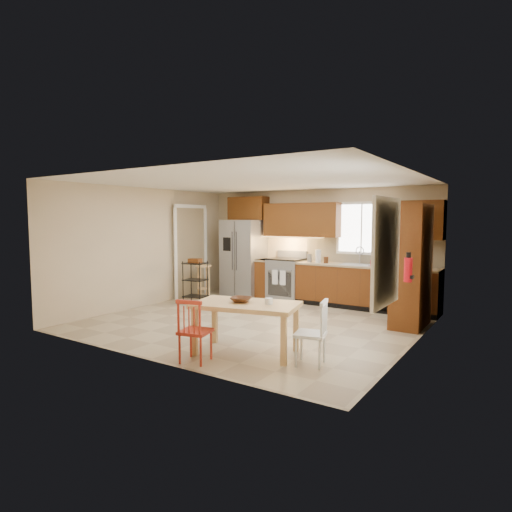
{
  "coord_description": "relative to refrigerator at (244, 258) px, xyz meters",
  "views": [
    {
      "loc": [
        4.18,
        -6.31,
        1.85
      ],
      "look_at": [
        -0.21,
        0.4,
        1.15
      ],
      "focal_mm": 30.0,
      "sensor_mm": 36.0,
      "label": 1
    }
  ],
  "objects": [
    {
      "name": "floor",
      "position": [
        1.7,
        -2.12,
        -0.91
      ],
      "size": [
        5.5,
        5.5,
        0.0
      ],
      "primitive_type": "plane",
      "color": "tan",
      "rests_on": "ground"
    },
    {
      "name": "ceiling",
      "position": [
        1.7,
        -2.12,
        1.59
      ],
      "size": [
        5.5,
        5.0,
        0.02
      ],
      "primitive_type": "cube",
      "color": "silver",
      "rests_on": "ground"
    },
    {
      "name": "wall_back",
      "position": [
        1.7,
        0.38,
        0.34
      ],
      "size": [
        5.5,
        0.02,
        2.5
      ],
      "primitive_type": "cube",
      "color": "#CCB793",
      "rests_on": "ground"
    },
    {
      "name": "wall_front",
      "position": [
        1.7,
        -4.62,
        0.34
      ],
      "size": [
        5.5,
        0.02,
        2.5
      ],
      "primitive_type": "cube",
      "color": "#CCB793",
      "rests_on": "ground"
    },
    {
      "name": "wall_left",
      "position": [
        -1.05,
        -2.12,
        0.34
      ],
      "size": [
        0.02,
        5.0,
        2.5
      ],
      "primitive_type": "cube",
      "color": "#CCB793",
      "rests_on": "ground"
    },
    {
      "name": "wall_right",
      "position": [
        4.45,
        -2.12,
        0.34
      ],
      "size": [
        0.02,
        5.0,
        2.5
      ],
      "primitive_type": "cube",
      "color": "#CCB793",
      "rests_on": "ground"
    },
    {
      "name": "refrigerator",
      "position": [
        0.0,
        0.0,
        0.0
      ],
      "size": [
        0.92,
        0.75,
        1.82
      ],
      "primitive_type": "cube",
      "color": "gray",
      "rests_on": "floor"
    },
    {
      "name": "range_stove",
      "position": [
        1.15,
        0.06,
        -0.45
      ],
      "size": [
        0.76,
        0.63,
        0.92
      ],
      "primitive_type": "cube",
      "color": "gray",
      "rests_on": "floor"
    },
    {
      "name": "base_cabinet_narrow",
      "position": [
        0.6,
        0.08,
        -0.46
      ],
      "size": [
        0.3,
        0.6,
        0.9
      ],
      "primitive_type": "cube",
      "color": "#593010",
      "rests_on": "floor"
    },
    {
      "name": "base_cabinet_run",
      "position": [
        2.99,
        0.08,
        -0.46
      ],
      "size": [
        2.92,
        0.6,
        0.9
      ],
      "primitive_type": "cube",
      "color": "#593010",
      "rests_on": "floor"
    },
    {
      "name": "dishwasher",
      "position": [
        3.55,
        -0.22,
        -0.46
      ],
      "size": [
        0.6,
        0.02,
        0.78
      ],
      "primitive_type": "cube",
      "color": "black",
      "rests_on": "floor"
    },
    {
      "name": "backsplash",
      "position": [
        2.99,
        0.36,
        0.27
      ],
      "size": [
        2.92,
        0.03,
        0.55
      ],
      "primitive_type": "cube",
      "color": "beige",
      "rests_on": "wall_back"
    },
    {
      "name": "upper_over_fridge",
      "position": [
        0.0,
        0.2,
        1.19
      ],
      "size": [
        1.0,
        0.35,
        0.55
      ],
      "primitive_type": "cube",
      "color": "#5F330F",
      "rests_on": "wall_back"
    },
    {
      "name": "upper_left_block",
      "position": [
        1.45,
        0.2,
        0.92
      ],
      "size": [
        1.8,
        0.35,
        0.75
      ],
      "primitive_type": "cube",
      "color": "#5F330F",
      "rests_on": "wall_back"
    },
    {
      "name": "upper_right_block",
      "position": [
        3.95,
        0.2,
        0.92
      ],
      "size": [
        1.0,
        0.35,
        0.75
      ],
      "primitive_type": "cube",
      "color": "#5F330F",
      "rests_on": "wall_back"
    },
    {
      "name": "window_back",
      "position": [
        2.8,
        0.35,
        0.74
      ],
      "size": [
        1.12,
        0.04,
        1.12
      ],
      "primitive_type": "cube",
      "color": "white",
      "rests_on": "wall_back"
    },
    {
      "name": "sink",
      "position": [
        2.8,
        0.08,
        -0.05
      ],
      "size": [
        0.62,
        0.46,
        0.16
      ],
      "primitive_type": "cube",
      "color": "gray",
      "rests_on": "base_cabinet_run"
    },
    {
      "name": "undercab_glow",
      "position": [
        1.15,
        0.17,
        0.52
      ],
      "size": [
        1.6,
        0.3,
        0.01
      ],
      "primitive_type": "cube",
      "color": "#FFBF66",
      "rests_on": "wall_back"
    },
    {
      "name": "soap_bottle",
      "position": [
        3.18,
        -0.02,
        0.09
      ],
      "size": [
        0.09,
        0.09,
        0.19
      ],
      "primitive_type": "imported",
      "color": "red",
      "rests_on": "base_cabinet_run"
    },
    {
      "name": "paper_towel",
      "position": [
        1.95,
        0.03,
        0.13
      ],
      "size": [
        0.12,
        0.12,
        0.28
      ],
      "primitive_type": "cylinder",
      "color": "silver",
      "rests_on": "base_cabinet_run"
    },
    {
      "name": "canister_steel",
      "position": [
        1.75,
        0.03,
        0.08
      ],
      "size": [
        0.11,
        0.11,
        0.18
      ],
      "primitive_type": "cylinder",
      "color": "gray",
      "rests_on": "base_cabinet_run"
    },
    {
      "name": "canister_wood",
      "position": [
        2.15,
        -0.0,
        0.06
      ],
      "size": [
        0.1,
        0.1,
        0.14
      ],
      "primitive_type": "cylinder",
      "color": "#4A2813",
      "rests_on": "base_cabinet_run"
    },
    {
      "name": "pantry",
      "position": [
        4.13,
        -0.93,
        0.14
      ],
      "size": [
        0.5,
        0.95,
        2.1
      ],
      "primitive_type": "cube",
      "color": "#593010",
      "rests_on": "floor"
    },
    {
      "name": "fire_extinguisher",
      "position": [
        4.33,
        -1.98,
        0.19
      ],
      "size": [
        0.12,
        0.12,
        0.36
      ],
      "primitive_type": "cylinder",
      "color": "red",
      "rests_on": "wall_right"
    },
    {
      "name": "window_right",
      "position": [
        4.38,
        -3.27,
        0.54
      ],
      "size": [
        0.04,
        1.02,
        1.32
      ],
      "primitive_type": "cube",
      "color": "white",
      "rests_on": "wall_right"
    },
    {
      "name": "doorway",
      "position": [
        -0.97,
        -0.82,
        0.14
      ],
      "size": [
        0.04,
        0.95,
        2.1
      ],
      "primitive_type": "cube",
      "color": "#8C7A59",
      "rests_on": "wall_left"
    },
    {
      "name": "dining_table",
      "position": [
        2.61,
        -3.68,
        -0.57
      ],
      "size": [
        1.56,
        1.1,
        0.69
      ],
      "primitive_type": null,
      "rotation": [
        0.0,
        0.0,
        0.24
      ],
      "color": "tan",
      "rests_on": "floor"
    },
    {
      "name": "chair_red",
      "position": [
        2.26,
        -4.33,
        -0.5
      ],
      "size": [
        0.47,
        0.47,
        0.83
      ],
      "primitive_type": null,
      "rotation": [
        0.0,
        0.0,
        0.24
      ],
      "color": "#B12E1B",
      "rests_on": "floor"
    },
    {
      "name": "chair_white",
      "position": [
        3.56,
        -3.63,
        -0.5
      ],
      "size": [
        0.47,
        0.47,
        0.83
      ],
      "primitive_type": null,
      "rotation": [
        0.0,
        0.0,
        1.81
      ],
      "color": "silver",
      "rests_on": "floor"
    },
    {
      "name": "table_bowl",
      "position": [
        2.52,
        -3.68,
        -0.21
      ],
      "size": [
        0.35,
        0.35,
        0.07
      ],
      "primitive_type": "imported",
      "rotation": [
        0.0,
        0.0,
        0.24
      ],
      "color": "#4A2813",
      "rests_on": "dining_table"
    },
    {
      "name": "table_jar",
      "position": [
        2.91,
        -3.59,
        -0.19
      ],
      "size": [
        0.11,
        0.11,
        0.11
      ],
      "primitive_type": "cylinder",
      "rotation": [
        0.0,
        0.0,
        0.24
      ],
      "color": "silver",
      "rests_on": "dining_table"
    },
    {
      "name": "bar_stool",
      "position": [
        -0.57,
        -0.83,
        -0.52
      ],
      "size": [
        0.49,
        0.49,
        0.77
      ],
      "primitive_type": null,
      "rotation": [
        0.0,
        0.0,
        -0.4
      ],
      "color": "tan",
      "rests_on": "floor"
    },
    {
      "name": "utility_cart",
      "position": [
        -0.31,
        -1.41,
        -0.44
      ],
      "size": [
        0.52,
        0.43,
        0.93
      ],
      "primitive_type": null,
      "rotation": [
        0.0,
        0.0,
        0.15
      ],
      "color": "black",
      "rests_on": "floor"
    }
  ]
}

